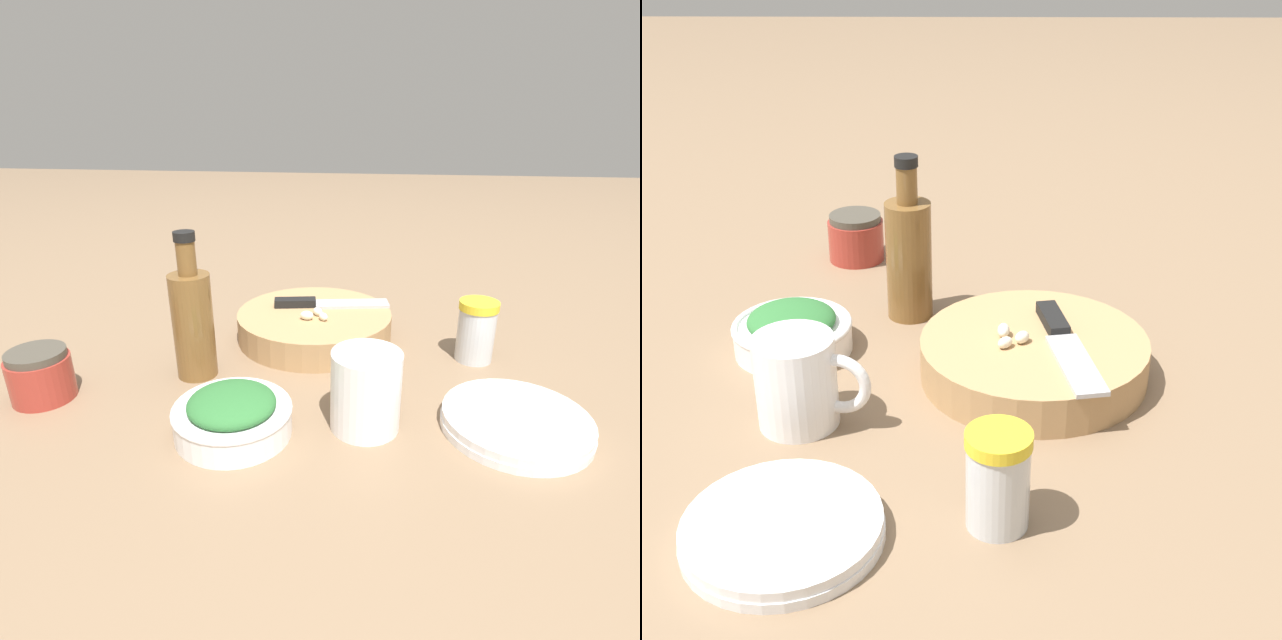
# 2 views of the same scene
# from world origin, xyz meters

# --- Properties ---
(ground_plane) EXTENTS (5.00, 5.00, 0.00)m
(ground_plane) POSITION_xyz_m (0.00, 0.00, 0.00)
(ground_plane) COLOR #7F664C
(cutting_board) EXTENTS (0.25, 0.25, 0.04)m
(cutting_board) POSITION_xyz_m (-0.01, -0.11, 0.02)
(cutting_board) COLOR tan
(cutting_board) RESTS_ON ground_plane
(chef_knife) EXTENTS (0.19, 0.06, 0.01)m
(chef_knife) POSITION_xyz_m (-0.03, -0.14, 0.05)
(chef_knife) COLOR black
(chef_knife) RESTS_ON cutting_board
(garlic_cloves) EXTENTS (0.05, 0.04, 0.01)m
(garlic_cloves) POSITION_xyz_m (-0.02, -0.08, 0.05)
(garlic_cloves) COLOR #EEE2CA
(garlic_cloves) RESTS_ON cutting_board
(herb_bowl) EXTENTS (0.14, 0.14, 0.05)m
(herb_bowl) POSITION_xyz_m (0.04, 0.16, 0.02)
(herb_bowl) COLOR white
(herb_bowl) RESTS_ON ground_plane
(spice_jar) EXTENTS (0.06, 0.06, 0.09)m
(spice_jar) POSITION_xyz_m (-0.26, -0.06, 0.05)
(spice_jar) COLOR silver
(spice_jar) RESTS_ON ground_plane
(coffee_mug) EXTENTS (0.08, 0.12, 0.10)m
(coffee_mug) POSITION_xyz_m (-0.11, 0.13, 0.05)
(coffee_mug) COLOR white
(coffee_mug) RESTS_ON ground_plane
(plate_stack) EXTENTS (0.17, 0.17, 0.02)m
(plate_stack) POSITION_xyz_m (-0.28, 0.11, 0.01)
(plate_stack) COLOR white
(plate_stack) RESTS_ON ground_plane
(honey_jar) EXTENTS (0.08, 0.08, 0.07)m
(honey_jar) POSITION_xyz_m (0.30, 0.12, 0.03)
(honey_jar) COLOR #9E3328
(honey_jar) RESTS_ON ground_plane
(oil_bottle) EXTENTS (0.06, 0.06, 0.20)m
(oil_bottle) POSITION_xyz_m (0.13, 0.03, 0.08)
(oil_bottle) COLOR brown
(oil_bottle) RESTS_ON ground_plane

